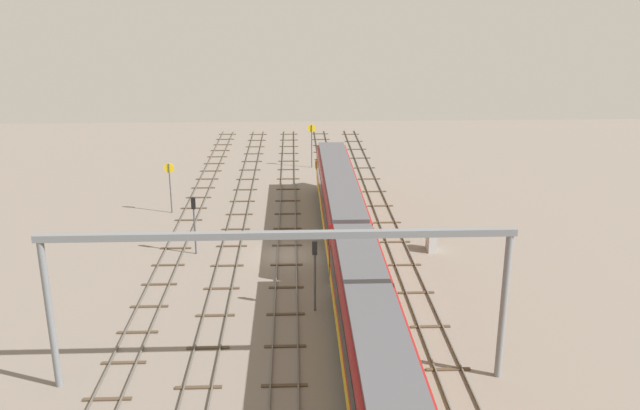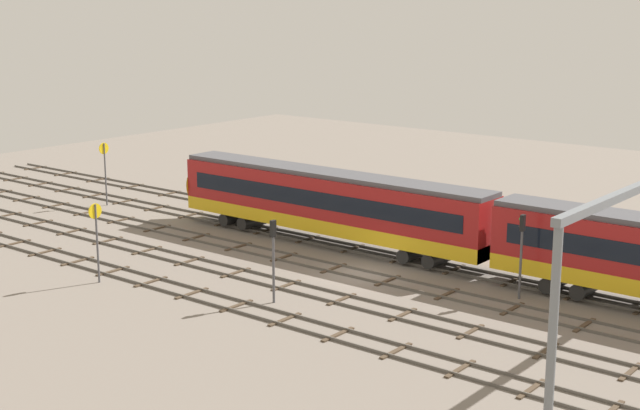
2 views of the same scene
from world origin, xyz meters
name	(u,v)px [view 1 (image 1 of 2)]	position (x,y,z in m)	size (l,w,h in m)	color
ground_plane	(287,255)	(0.00, 0.00, 0.00)	(111.88, 111.88, 0.00)	slate
track_near_foreground	(400,253)	(0.00, -8.79, 0.07)	(95.88, 2.40, 0.16)	#59544C
track_with_train	(344,253)	(0.00, -4.39, 0.07)	(95.88, 2.40, 0.16)	#59544C
track_middle	(287,254)	(0.00, 0.00, 0.07)	(95.88, 2.40, 0.16)	#59544C
track_second_far	(230,255)	(0.00, 4.39, 0.07)	(95.88, 2.40, 0.16)	#59544C
track_far_background	(172,256)	(0.00, 8.79, 0.06)	(95.88, 2.40, 0.16)	#59544C
train	(351,251)	(-5.99, -4.39, 2.66)	(50.40, 3.24, 4.80)	maroon
overhead_gantry	(279,265)	(-17.44, 0.18, 6.51)	(0.40, 23.45, 8.28)	slate
speed_sign_near_foreground	(312,140)	(27.02, -2.70, 3.26)	(0.14, 0.91, 5.02)	#4C4C51
speed_sign_mid_trackside	(170,181)	(10.90, 10.65, 3.05)	(0.14, 0.90, 4.68)	#4C4C51
signal_light_trackside_approach	(194,217)	(0.60, 7.03, 2.99)	(0.31, 0.32, 4.57)	#4C4C51
signal_light_trackside_departure	(315,265)	(-9.42, -1.86, 3.08)	(0.31, 0.32, 4.72)	#4C4C51
relay_cabinet	(431,242)	(0.53, -11.31, 0.73)	(1.41, 0.62, 1.46)	#B2B7BC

